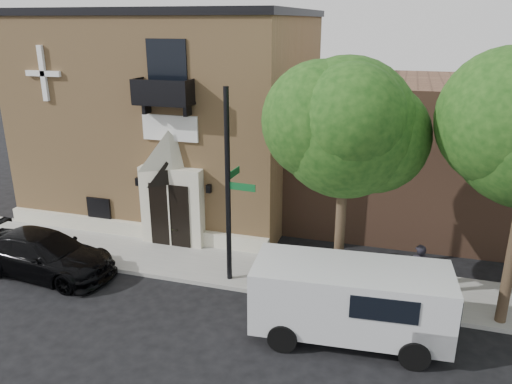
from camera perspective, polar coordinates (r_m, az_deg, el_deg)
ground at (r=18.43m, az=-10.18°, el=-9.92°), size 120.00×120.00×0.00m
sidewalk at (r=19.21m, az=-5.48°, el=-8.17°), size 42.00×3.00×0.15m
church at (r=24.98m, az=-8.78°, el=9.14°), size 12.20×11.01×9.30m
neighbour_building at (r=24.31m, az=26.65°, el=3.60°), size 18.00×8.00×6.40m
street_tree_left at (r=14.98m, az=10.31°, el=7.33°), size 4.97×4.38×7.77m
black_sedan at (r=19.82m, az=-23.07°, el=-6.53°), size 5.59×2.62×1.58m
cargo_van at (r=14.85m, az=11.54°, el=-11.99°), size 5.73×2.71×2.27m
street_sign at (r=16.66m, az=-3.14°, el=0.49°), size 1.07×1.07×6.73m
fire_hydrant at (r=16.74m, az=10.11°, el=-10.95°), size 0.46×0.37×0.80m
dumpster at (r=16.96m, az=9.00°, el=-9.46°), size 2.03×1.23×1.29m
planter at (r=20.69m, az=-9.07°, el=-4.91°), size 0.79×0.73×0.73m
pedestrian_near at (r=17.33m, az=18.01°, el=-8.54°), size 0.75×0.56×1.86m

